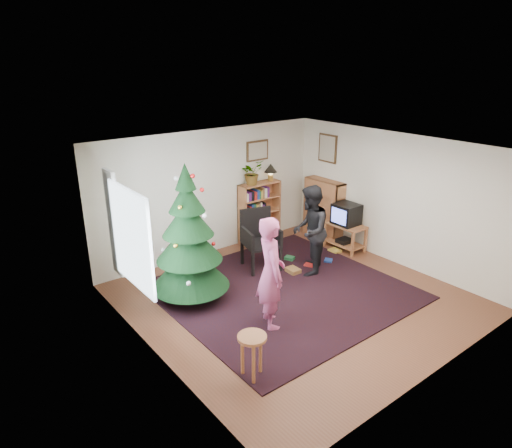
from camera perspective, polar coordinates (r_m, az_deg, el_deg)
floor at (r=7.73m, az=4.86°, el=-9.20°), size 5.00×5.00×0.00m
ceiling at (r=6.85m, az=5.49°, el=9.31°), size 5.00×5.00×0.00m
wall_back at (r=9.08m, az=-5.65°, el=3.93°), size 5.00×0.02×2.50m
wall_front at (r=5.80m, az=22.34°, el=-7.42°), size 5.00×0.02×2.50m
wall_left at (r=5.91m, az=-13.01°, el=-5.83°), size 0.02×5.00×2.50m
wall_right at (r=9.01m, az=16.91°, el=3.00°), size 0.02×5.00×2.50m
rug at (r=7.92m, az=3.38°, el=-8.31°), size 3.80×3.60×0.02m
window_pane at (r=6.32m, az=-15.31°, el=-1.76°), size 0.04×1.20×1.40m
curtain at (r=6.95m, az=-17.31°, el=0.05°), size 0.06×0.35×1.60m
picture_back at (r=9.54m, az=0.18°, el=9.16°), size 0.55×0.03×0.42m
picture_right at (r=9.89m, az=8.95°, el=9.33°), size 0.03×0.50×0.60m
christmas_tree at (r=7.34m, az=-8.38°, el=-2.68°), size 1.27×1.27×2.30m
bookshelf_back at (r=9.74m, az=0.43°, el=1.56°), size 0.95×0.30×1.30m
bookshelf_right at (r=10.05m, az=8.45°, el=1.94°), size 0.30×0.95×1.30m
tv_stand at (r=9.62m, az=11.05°, el=-1.27°), size 0.46×0.82×0.55m
crt_tv at (r=9.46m, az=11.21°, el=1.22°), size 0.45×0.49×0.43m
armchair at (r=8.55m, az=0.12°, el=-1.56°), size 0.76×0.77×1.12m
stool at (r=5.77m, az=-0.49°, el=-14.94°), size 0.36×0.36×0.61m
person_standing at (r=6.62m, az=1.87°, el=-6.13°), size 0.62×0.73×1.71m
person_by_chair at (r=8.28m, az=6.74°, el=-0.82°), size 1.02×1.00×1.66m
potted_plant at (r=9.37m, az=-0.52°, el=6.45°), size 0.51×0.46×0.50m
table_lamp at (r=9.67m, az=1.84°, el=6.87°), size 0.28×0.28×0.37m
floor_clutter at (r=8.99m, az=6.94°, el=-4.56°), size 1.54×0.73×0.08m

